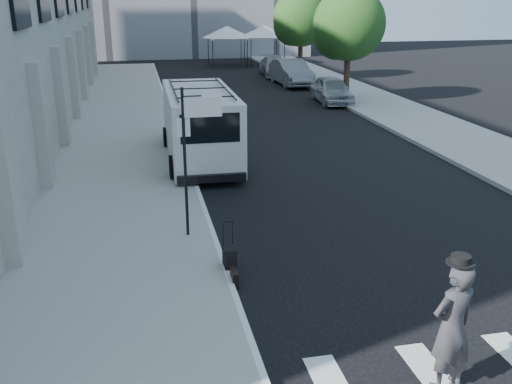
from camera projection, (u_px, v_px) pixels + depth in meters
name	position (u px, v px, depth m)	size (l,w,h in m)	color
ground	(336.00, 294.00, 11.19)	(120.00, 120.00, 0.00)	black
sidewalk_left	(123.00, 126.00, 25.14)	(4.50, 48.00, 0.15)	gray
sidewalk_right	(369.00, 100.00, 31.42)	(4.00, 56.00, 0.15)	gray
sign_pole	(194.00, 131.00, 12.83)	(1.03, 0.07, 3.50)	black
tree_near	(346.00, 27.00, 29.99)	(3.80, 3.83, 6.03)	black
tree_far	(299.00, 20.00, 38.31)	(3.80, 3.83, 6.03)	black
tent_left	(227.00, 32.00, 46.22)	(4.00, 4.00, 3.20)	black
tent_right	(264.00, 31.00, 47.31)	(4.00, 4.00, 3.20)	black
businessman	(452.00, 327.00, 8.21)	(0.75, 0.49, 2.05)	#313133
briefcase	(234.00, 278.00, 11.48)	(0.12, 0.44, 0.34)	black
suitcase	(230.00, 260.00, 11.96)	(0.25, 0.40, 1.12)	black
cargo_van	(199.00, 125.00, 19.82)	(2.44, 6.74, 2.51)	silver
parked_car_a	(332.00, 90.00, 30.80)	(1.68, 4.17, 1.42)	#ACAFB4
parked_car_b	(291.00, 72.00, 36.89)	(1.74, 4.99, 1.64)	slate
parked_car_c	(275.00, 67.00, 41.19)	(1.88, 4.62, 1.34)	gray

